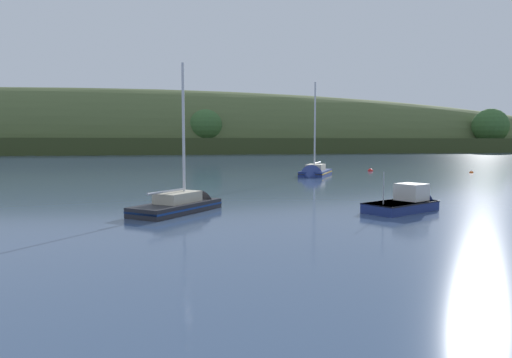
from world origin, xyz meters
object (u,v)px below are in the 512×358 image
at_px(sailboat_near_mooring, 314,174).
at_px(sailboat_midwater_white, 185,208).
at_px(mooring_buoy_midchannel, 471,173).
at_px(fishing_boat_moored, 407,205).
at_px(mooring_buoy_off_fishing_boat, 370,171).

distance_m(sailboat_near_mooring, sailboat_midwater_white, 32.80).
bearing_deg(mooring_buoy_midchannel, sailboat_near_mooring, 175.78).
bearing_deg(mooring_buoy_midchannel, sailboat_midwater_white, -152.68).
bearing_deg(sailboat_midwater_white, fishing_boat_moored, -60.73).
bearing_deg(mooring_buoy_off_fishing_boat, sailboat_near_mooring, -153.15).
height_order(sailboat_midwater_white, mooring_buoy_off_fishing_boat, sailboat_midwater_white).
bearing_deg(fishing_boat_moored, mooring_buoy_off_fishing_boat, 41.22).
distance_m(sailboat_midwater_white, mooring_buoy_midchannel, 50.73).
relative_size(sailboat_near_mooring, mooring_buoy_off_fishing_boat, 15.47).
height_order(sailboat_near_mooring, sailboat_midwater_white, sailboat_near_mooring).
bearing_deg(sailboat_near_mooring, fishing_boat_moored, 22.58).
height_order(sailboat_midwater_white, mooring_buoy_midchannel, sailboat_midwater_white).
bearing_deg(mooring_buoy_midchannel, fishing_boat_moored, -138.33).
bearing_deg(mooring_buoy_off_fishing_boat, mooring_buoy_midchannel, -34.79).
xyz_separation_m(sailboat_midwater_white, fishing_boat_moored, (13.90, -4.47, 0.22)).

